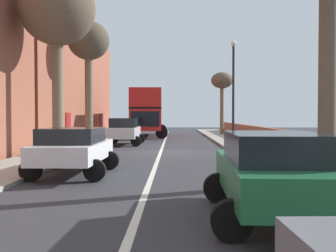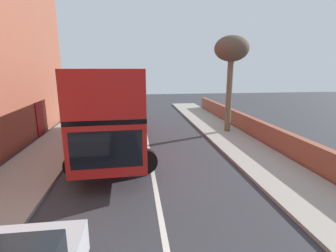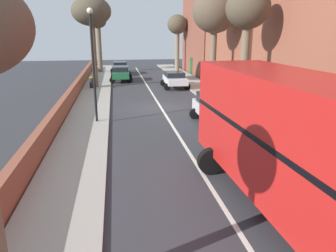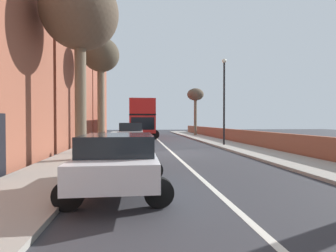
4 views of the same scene
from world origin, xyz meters
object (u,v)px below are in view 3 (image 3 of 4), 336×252
at_px(street_tree_left_4, 248,13).
at_px(litter_bin_right, 92,82).
at_px(parked_car_white_left_2, 175,79).
at_px(street_tree_right_1, 91,13).
at_px(parked_car_green_right_0, 121,73).
at_px(street_tree_right_5, 98,28).
at_px(lamppost_right, 93,57).
at_px(street_tree_left_0, 215,13).
at_px(parked_car_grey_right_1, 120,67).
at_px(parked_car_silver_left_3, 214,107).
at_px(street_tree_left_2, 177,27).
at_px(double_decker_bus, 308,146).

xyz_separation_m(street_tree_left_4, litter_bin_right, (9.85, -12.37, -5.58)).
bearing_deg(parked_car_white_left_2, street_tree_right_1, -9.58).
bearing_deg(parked_car_green_right_0, street_tree_right_5, -72.72).
height_order(street_tree_right_5, lamppost_right, street_tree_right_5).
height_order(street_tree_right_1, lamppost_right, street_tree_right_1).
height_order(street_tree_right_1, litter_bin_right, street_tree_right_1).
relative_size(parked_car_white_left_2, street_tree_right_5, 0.57).
bearing_deg(street_tree_left_0, parked_car_white_left_2, -68.74).
xyz_separation_m(parked_car_green_right_0, street_tree_right_1, (2.51, 4.03, 5.93)).
bearing_deg(parked_car_grey_right_1, street_tree_left_4, 107.02).
bearing_deg(parked_car_silver_left_3, lamppost_right, -9.78).
height_order(street_tree_right_1, street_tree_left_2, street_tree_right_1).
bearing_deg(street_tree_right_5, litter_bin_right, 88.85).
relative_size(parked_car_green_right_0, street_tree_right_5, 0.61).
height_order(parked_car_silver_left_3, litter_bin_right, parked_car_silver_left_3).
distance_m(parked_car_green_right_0, street_tree_left_0, 13.98).
xyz_separation_m(street_tree_left_4, lamppost_right, (8.85, -0.21, -2.41)).
xyz_separation_m(double_decker_bus, street_tree_right_1, (6.71, -24.40, 4.49)).
bearing_deg(street_tree_right_1, street_tree_left_2, -130.59).
xyz_separation_m(street_tree_left_2, litter_bin_right, (10.56, 12.64, -5.21)).
relative_size(street_tree_left_0, street_tree_left_4, 1.09).
xyz_separation_m(street_tree_left_0, street_tree_right_5, (9.62, -18.81, -0.94)).
height_order(parked_car_white_left_2, street_tree_right_1, street_tree_right_1).
bearing_deg(parked_car_silver_left_3, street_tree_right_1, -61.78).
distance_m(street_tree_right_5, lamppost_right, 25.10).
bearing_deg(street_tree_right_5, parked_car_silver_left_3, 106.06).
relative_size(parked_car_grey_right_1, street_tree_left_0, 0.54).
bearing_deg(double_decker_bus, parked_car_silver_left_3, -94.40).
distance_m(parked_car_grey_right_1, street_tree_left_4, 24.69).
distance_m(double_decker_bus, street_tree_left_0, 18.52).
height_order(parked_car_silver_left_3, street_tree_left_0, street_tree_left_0).
bearing_deg(street_tree_left_4, street_tree_left_0, -90.21).
bearing_deg(street_tree_left_0, parked_car_grey_right_1, -66.94).
distance_m(parked_car_green_right_0, parked_car_silver_left_3, 18.70).
relative_size(parked_car_grey_right_1, parked_car_white_left_2, 1.09).
relative_size(parked_car_green_right_0, lamppost_right, 0.69).
bearing_deg(street_tree_right_5, parked_car_green_right_0, 107.28).
height_order(street_tree_left_0, street_tree_left_4, street_tree_left_0).
bearing_deg(street_tree_left_4, parked_car_silver_left_3, 25.04).
bearing_deg(street_tree_left_2, parked_car_silver_left_3, 83.93).
bearing_deg(street_tree_left_0, litter_bin_right, -31.06).
relative_size(parked_car_white_left_2, street_tree_right_1, 0.50).
distance_m(street_tree_left_0, street_tree_left_2, 18.62).
height_order(parked_car_silver_left_3, street_tree_left_2, street_tree_left_2).
distance_m(street_tree_left_0, street_tree_right_1, 11.64).
xyz_separation_m(parked_car_white_left_2, street_tree_right_5, (7.54, -13.47, 4.78)).
bearing_deg(parked_car_silver_left_3, double_decker_bus, 85.60).
bearing_deg(double_decker_bus, parked_car_white_left_2, -91.98).
distance_m(parked_car_white_left_2, street_tree_right_1, 9.67).
bearing_deg(litter_bin_right, street_tree_left_2, -129.87).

